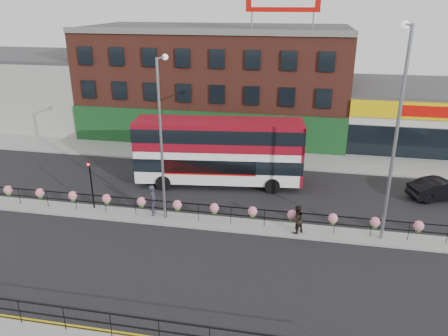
% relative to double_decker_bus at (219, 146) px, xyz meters
% --- Properties ---
extents(ground, '(120.00, 120.00, 0.00)m').
position_rel_double_decker_bus_xyz_m(ground, '(0.94, -6.09, -2.95)').
color(ground, black).
rests_on(ground, ground).
extents(north_pavement, '(60.00, 4.00, 0.15)m').
position_rel_double_decker_bus_xyz_m(north_pavement, '(0.94, 5.91, -2.88)').
color(north_pavement, gray).
rests_on(north_pavement, ground).
extents(median, '(60.00, 1.60, 0.15)m').
position_rel_double_decker_bus_xyz_m(median, '(0.94, -6.09, -2.88)').
color(median, gray).
rests_on(median, ground).
extents(brick_building, '(25.00, 12.21, 10.30)m').
position_rel_double_decker_bus_xyz_m(brick_building, '(-3.06, 13.87, 2.18)').
color(brick_building, brown).
rests_on(brick_building, ground).
extents(supermarket, '(15.00, 12.25, 5.30)m').
position_rel_double_decker_bus_xyz_m(supermarket, '(16.94, 13.82, -0.30)').
color(supermarket, silver).
rests_on(supermarket, ground).
extents(warehouse_west, '(15.50, 12.00, 7.30)m').
position_rel_double_decker_bus_xyz_m(warehouse_west, '(-23.31, 13.91, 0.70)').
color(warehouse_west, '#9F9F9A').
rests_on(warehouse_west, ground).
extents(median_railing, '(30.04, 0.56, 1.23)m').
position_rel_double_decker_bus_xyz_m(median_railing, '(0.94, -6.09, -1.90)').
color(median_railing, black).
rests_on(median_railing, median).
extents(south_railing, '(20.04, 0.05, 1.12)m').
position_rel_double_decker_bus_xyz_m(south_railing, '(-1.06, -16.19, -1.99)').
color(south_railing, black).
rests_on(south_railing, south_pavement).
extents(double_decker_bus, '(12.11, 4.18, 4.80)m').
position_rel_double_decker_bus_xyz_m(double_decker_bus, '(0.00, 0.00, 0.00)').
color(double_decker_bus, white).
rests_on(double_decker_bus, ground).
extents(car, '(4.34, 5.30, 1.42)m').
position_rel_double_decker_bus_xyz_m(car, '(15.20, 0.42, -2.24)').
color(car, black).
rests_on(car, ground).
extents(pedestrian_a, '(0.93, 0.80, 1.96)m').
position_rel_double_decker_bus_xyz_m(pedestrian_a, '(-2.98, -5.83, -1.82)').
color(pedestrian_a, '#2C2C38').
rests_on(pedestrian_a, median).
extents(pedestrian_b, '(1.45, 1.44, 1.69)m').
position_rel_double_decker_bus_xyz_m(pedestrian_b, '(5.81, -6.42, -1.96)').
color(pedestrian_b, black).
rests_on(pedestrian_b, median).
extents(lamp_column_west, '(0.35, 1.69, 9.65)m').
position_rel_double_decker_bus_xyz_m(lamp_column_west, '(-2.14, -5.90, 2.92)').
color(lamp_column_west, slate).
rests_on(lamp_column_west, median).
extents(lamp_column_east, '(0.41, 2.02, 11.52)m').
position_rel_double_decker_bus_xyz_m(lamp_column_east, '(10.52, -5.86, 4.02)').
color(lamp_column_east, slate).
rests_on(lamp_column_east, median).
extents(traffic_light_median, '(0.15, 0.28, 3.65)m').
position_rel_double_decker_bus_xyz_m(traffic_light_median, '(-7.06, -5.69, -0.48)').
color(traffic_light_median, black).
rests_on(traffic_light_median, median).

